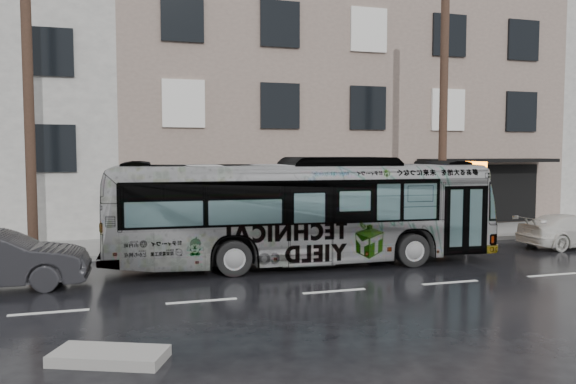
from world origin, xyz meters
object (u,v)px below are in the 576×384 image
at_px(bus, 302,211).
at_px(white_sedan, 572,231).
at_px(utility_pole_front, 443,117).
at_px(utility_pole_rear, 29,109).
at_px(sign_post, 467,206).

bearing_deg(bus, white_sedan, -86.11).
bearing_deg(bus, utility_pole_front, -65.99).
relative_size(utility_pole_front, bus, 0.78).
distance_m(utility_pole_front, utility_pole_rear, 14.00).
bearing_deg(sign_post, bus, -161.69).
distance_m(utility_pole_rear, sign_post, 15.46).
distance_m(utility_pole_front, bus, 7.35).
height_order(utility_pole_front, sign_post, utility_pole_front).
xyz_separation_m(utility_pole_front, bus, (-6.24, -2.43, -3.04)).
distance_m(utility_pole_rear, bus, 8.68).
height_order(sign_post, bus, bus).
relative_size(utility_pole_front, white_sedan, 2.25).
bearing_deg(utility_pole_rear, sign_post, 0.00).
xyz_separation_m(utility_pole_rear, bus, (7.76, -2.43, -3.04)).
bearing_deg(bus, utility_pole_rear, 75.36).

